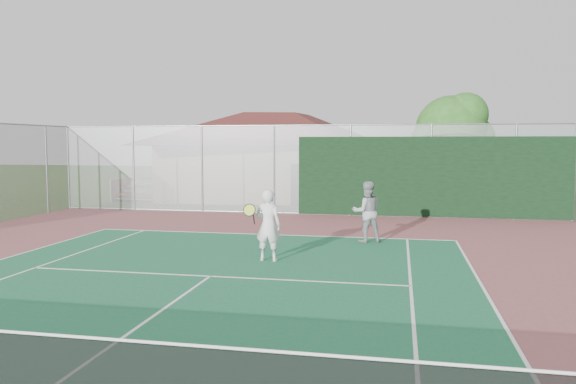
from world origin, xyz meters
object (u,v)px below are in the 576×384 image
(clubhouse, at_px, (278,147))
(player_grey_back, at_px, (367,212))
(bleachers, at_px, (149,189))
(tree, at_px, (453,133))
(player_white_front, at_px, (268,226))

(clubhouse, height_order, player_grey_back, clubhouse)
(clubhouse, bearing_deg, player_grey_back, -72.24)
(clubhouse, bearing_deg, bleachers, -157.69)
(clubhouse, height_order, tree, clubhouse)
(tree, relative_size, player_grey_back, 2.84)
(clubhouse, relative_size, tree, 2.57)
(bleachers, distance_m, player_white_front, 15.27)
(player_white_front, bearing_deg, clubhouse, -74.06)
(player_white_front, xyz_separation_m, player_grey_back, (2.15, 3.01, 0.00))
(bleachers, height_order, player_grey_back, player_grey_back)
(player_white_front, distance_m, player_grey_back, 3.70)
(clubhouse, distance_m, player_white_front, 15.84)
(bleachers, relative_size, player_grey_back, 1.85)
(player_white_front, relative_size, player_grey_back, 0.99)
(clubhouse, relative_size, player_white_front, 7.37)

